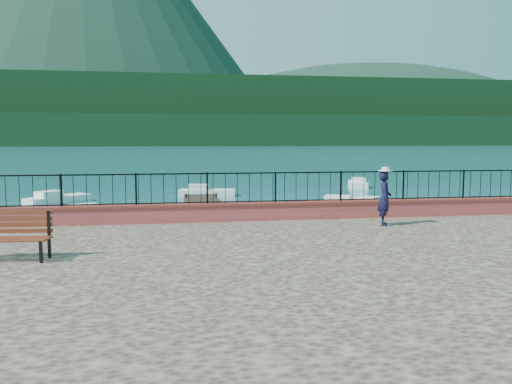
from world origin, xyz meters
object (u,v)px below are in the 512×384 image
object	(u,v)px
park_bench	(5,246)
boat_5	(358,182)
boat_1	(349,203)
boat_2	(371,203)
boat_3	(58,196)
boat_4	(207,190)
person	(385,198)
boat_0	(96,212)

from	to	relation	value
park_bench	boat_5	xyz separation A→B (m)	(18.14, 26.92, -1.11)
boat_1	boat_2	distance (m)	1.18
boat_3	boat_4	xyz separation A→B (m)	(9.06, 2.47, 0.00)
park_bench	boat_2	distance (m)	19.84
boat_2	boat_3	bearing A→B (deg)	115.20
park_bench	boat_5	world-z (taller)	park_bench
park_bench	boat_4	world-z (taller)	park_bench
person	park_bench	bearing A→B (deg)	128.15
boat_4	boat_5	bearing A→B (deg)	26.71
boat_3	boat_0	bearing A→B (deg)	-111.91
boat_1	boat_2	size ratio (longest dim) A/B	1.00
boat_1	boat_4	distance (m)	10.82
person	boat_0	world-z (taller)	person
park_bench	boat_1	world-z (taller)	park_bench
boat_1	boat_2	xyz separation A→B (m)	(1.16, -0.23, 0.00)
boat_5	park_bench	bearing A→B (deg)	161.71
boat_0	boat_4	xyz separation A→B (m)	(5.83, 9.38, 0.00)
boat_2	boat_4	world-z (taller)	same
boat_2	boat_4	bearing A→B (deg)	88.68
boat_2	boat_5	world-z (taller)	same
person	boat_3	xyz separation A→B (m)	(-13.26, 16.99, -1.63)
boat_1	boat_4	size ratio (longest dim) A/B	1.04
boat_2	boat_3	distance (m)	18.32
person	boat_1	world-z (taller)	person
boat_0	boat_5	bearing A→B (deg)	15.53
boat_2	boat_3	size ratio (longest dim) A/B	1.01
park_bench	boat_3	size ratio (longest dim) A/B	0.50
boat_1	boat_4	xyz separation A→B (m)	(-7.13, 8.14, 0.00)
boat_0	boat_1	world-z (taller)	same
boat_1	boat_0	bearing A→B (deg)	-147.18
park_bench	boat_0	distance (m)	13.05
boat_5	boat_3	bearing A→B (deg)	123.76
boat_3	boat_4	distance (m)	9.39
park_bench	person	size ratio (longest dim) A/B	1.18
person	boat_5	world-z (taller)	person
park_bench	boat_2	size ratio (longest dim) A/B	0.50
boat_1	boat_4	bearing A→B (deg)	158.54
person	boat_3	bearing A→B (deg)	59.69
person	boat_1	distance (m)	11.81
boat_5	boat_4	bearing A→B (deg)	125.76
boat_1	boat_5	size ratio (longest dim) A/B	1.11
park_bench	boat_0	world-z (taller)	park_bench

